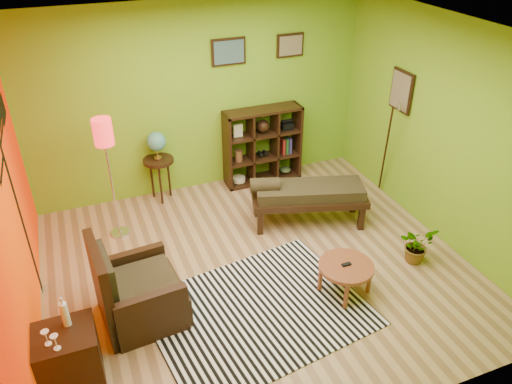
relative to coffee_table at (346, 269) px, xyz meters
name	(u,v)px	position (x,y,z in m)	size (l,w,h in m)	color
ground	(257,268)	(-0.78, 0.74, -0.33)	(5.00, 5.00, 0.00)	tan
room_shell	(249,135)	(-0.87, 0.75, 1.47)	(5.04, 4.54, 2.82)	#71A91B
zebra_rug	(258,311)	(-1.04, 0.06, -0.32)	(2.27, 1.74, 0.01)	white
coffee_table	(346,269)	(0.00, 0.00, 0.00)	(0.62, 0.62, 0.40)	brown
armchair	(136,296)	(-2.27, 0.46, -0.02)	(0.91, 0.91, 1.02)	black
side_cabinet	(70,358)	(-2.98, -0.17, -0.01)	(0.54, 0.49, 0.95)	black
floor_lamp	(105,143)	(-2.23, 2.11, 1.02)	(0.25, 0.25, 1.66)	silver
globe_table	(157,149)	(-1.50, 2.79, 0.49)	(0.44, 0.44, 1.08)	black
cube_shelf	(264,146)	(0.14, 2.77, 0.27)	(1.20, 0.35, 1.20)	black
bench	(306,194)	(0.21, 1.43, 0.13)	(1.65, 0.99, 0.72)	black
potted_plant	(416,248)	(1.11, 0.17, -0.15)	(0.42, 0.47, 0.36)	#26661E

